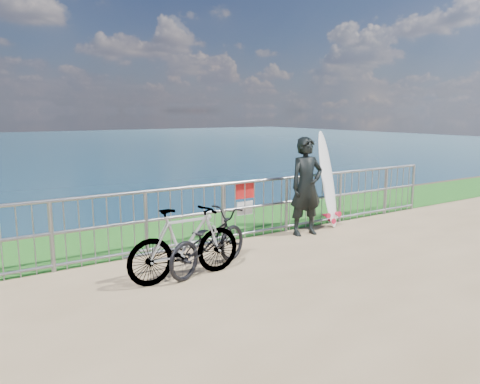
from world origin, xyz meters
TOP-DOWN VIEW (x-y plane):
  - grass_strip at (0.00, 2.70)m, footprint 120.00×120.00m
  - railing at (0.02, 1.60)m, footprint 10.06×0.10m
  - surfer at (1.17, 1.20)m, footprint 0.76×0.55m
  - surfboard at (1.97, 1.44)m, footprint 0.67×0.63m
  - bicycle_near at (-1.47, 0.40)m, footprint 1.84×1.21m
  - bicycle_far at (-1.94, 0.25)m, footprint 1.79×0.53m
  - bike_rack at (-1.84, 0.65)m, footprint 1.77×0.05m

SIDE VIEW (x-z plane):
  - grass_strip at x=0.00m, z-range 0.01..0.01m
  - bike_rack at x=-1.84m, z-range 0.12..0.49m
  - bicycle_near at x=-1.47m, z-range 0.00..0.92m
  - bicycle_far at x=-1.94m, z-range 0.00..1.07m
  - railing at x=0.02m, z-range 0.01..1.14m
  - surfboard at x=1.97m, z-range -0.08..1.95m
  - surfer at x=1.17m, z-range 0.00..1.93m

